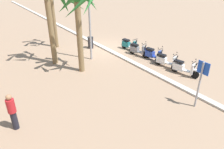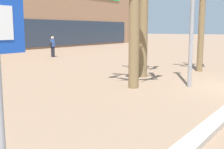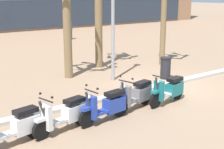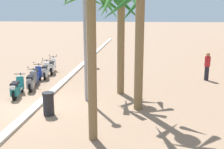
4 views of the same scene
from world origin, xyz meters
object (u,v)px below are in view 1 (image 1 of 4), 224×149
scooter_white_tail_end (165,61)px  street_lamp (89,6)px  scooter_grey_lead_nearest (137,50)px  scooter_teal_mid_front (129,45)px  scooter_white_far_back (183,68)px  litter_bin (91,43)px  crossing_sign (200,80)px  palm_tree_mid_walkway (78,11)px  scooter_blue_mid_rear (153,54)px  pedestrian_strolling_near_curb (12,111)px

scooter_white_tail_end → street_lamp: street_lamp is taller
scooter_grey_lead_nearest → scooter_teal_mid_front: scooter_grey_lead_nearest is taller
scooter_white_far_back → litter_bin: 7.84m
scooter_teal_mid_front → scooter_white_tail_end: bearing=179.0°
scooter_teal_mid_front → crossing_sign: size_ratio=0.75×
scooter_teal_mid_front → crossing_sign: 8.38m
scooter_grey_lead_nearest → palm_tree_mid_walkway: (0.13, 4.74, 3.40)m
scooter_white_far_back → litter_bin: bearing=16.8°
crossing_sign → litter_bin: size_ratio=2.53×
crossing_sign → palm_tree_mid_walkway: (6.82, 2.59, 2.35)m
scooter_white_far_back → crossing_sign: crossing_sign is taller
street_lamp → scooter_teal_mid_front: bearing=-92.5°
street_lamp → scooter_white_tail_end: bearing=-140.3°
scooter_teal_mid_front → palm_tree_mid_walkway: bearing=103.0°
scooter_white_far_back → crossing_sign: size_ratio=0.77×
scooter_white_tail_end → scooter_blue_mid_rear: size_ratio=1.03×
scooter_grey_lead_nearest → scooter_teal_mid_front: bearing=-9.9°
scooter_white_tail_end → street_lamp: (4.08, 3.40, 3.38)m
crossing_sign → pedestrian_strolling_near_curb: (3.56, 7.63, -0.60)m
scooter_teal_mid_front → litter_bin: size_ratio=1.90×
scooter_white_far_back → palm_tree_mid_walkway: palm_tree_mid_walkway is taller
scooter_grey_lead_nearest → pedestrian_strolling_near_curb: 10.28m
scooter_blue_mid_rear → litter_bin: scooter_blue_mid_rear is taller
scooter_blue_mid_rear → scooter_grey_lead_nearest: same height
scooter_grey_lead_nearest → palm_tree_mid_walkway: 5.84m
scooter_blue_mid_rear → street_lamp: size_ratio=0.29×
scooter_white_far_back → scooter_teal_mid_front: bearing=-0.5°
crossing_sign → scooter_grey_lead_nearest: bearing=-17.8°
scooter_blue_mid_rear → litter_bin: 5.35m
palm_tree_mid_walkway → crossing_sign: bearing=-159.2°
pedestrian_strolling_near_curb → litter_bin: size_ratio=1.80×
scooter_white_tail_end → scooter_grey_lead_nearest: bearing=3.4°
scooter_white_far_back → pedestrian_strolling_near_curb: (0.94, 9.96, 0.45)m
crossing_sign → street_lamp: 8.51m
scooter_teal_mid_front → pedestrian_strolling_near_curb: (-4.41, 10.00, 0.46)m
scooter_grey_lead_nearest → litter_bin: (3.43, 2.09, 0.03)m
scooter_white_tail_end → litter_bin: 6.49m
scooter_white_tail_end → scooter_blue_mid_rear: bearing=-5.3°
scooter_white_tail_end → scooter_white_far_back: bearing=-179.0°
palm_tree_mid_walkway → litter_bin: (3.30, -2.65, -3.37)m
scooter_grey_lead_nearest → scooter_white_far_back: bearing=-177.5°
scooter_white_far_back → crossing_sign: 3.66m
scooter_teal_mid_front → litter_bin: 3.16m
scooter_blue_mid_rear → palm_tree_mid_walkway: 6.25m
pedestrian_strolling_near_curb → litter_bin: pedestrian_strolling_near_curb is taller
scooter_white_far_back → street_lamp: (5.50, 3.42, 3.37)m
scooter_teal_mid_front → pedestrian_strolling_near_curb: pedestrian_strolling_near_curb is taller
palm_tree_mid_walkway → scooter_blue_mid_rear: bearing=-106.6°
litter_bin → scooter_grey_lead_nearest: bearing=-148.6°
scooter_white_far_back → scooter_teal_mid_front: 5.35m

